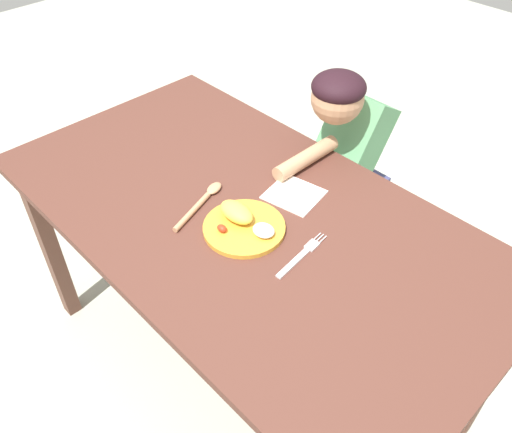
# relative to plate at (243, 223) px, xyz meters

# --- Properties ---
(ground_plane) EXTENTS (8.00, 8.00, 0.00)m
(ground_plane) POSITION_rel_plate_xyz_m (-0.04, 0.05, -0.77)
(ground_plane) COLOR #ACB09D
(dining_table) EXTENTS (1.49, 0.81, 0.75)m
(dining_table) POSITION_rel_plate_xyz_m (-0.04, 0.05, -0.11)
(dining_table) COLOR #522D24
(dining_table) RESTS_ON ground_plane
(plate) EXTENTS (0.22, 0.22, 0.06)m
(plate) POSITION_rel_plate_xyz_m (0.00, 0.00, 0.00)
(plate) COLOR gold
(plate) RESTS_ON dining_table
(fork) EXTENTS (0.04, 0.20, 0.01)m
(fork) POSITION_rel_plate_xyz_m (0.18, 0.03, -0.01)
(fork) COLOR silver
(fork) RESTS_ON dining_table
(spoon) EXTENTS (0.10, 0.22, 0.02)m
(spoon) POSITION_rel_plate_xyz_m (-0.16, -0.01, -0.01)
(spoon) COLOR tan
(spoon) RESTS_ON dining_table
(person) EXTENTS (0.19, 0.50, 1.02)m
(person) POSITION_rel_plate_xyz_m (-0.08, 0.57, -0.22)
(person) COLOR #3E3E6B
(person) RESTS_ON ground_plane
(napkin) EXTENTS (0.17, 0.17, 0.00)m
(napkin) POSITION_rel_plate_xyz_m (-0.00, 0.20, -0.01)
(napkin) COLOR white
(napkin) RESTS_ON dining_table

